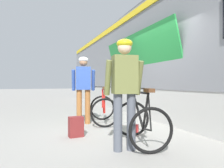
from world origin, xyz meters
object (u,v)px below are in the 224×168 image
cyclist_near_in_olive (125,84)px  cyclist_far_in_blue (83,84)px  water_bottle_near_the_bikes (137,129)px  train_car (191,55)px  backpack_on_platform (76,127)px  bicycle_near_black (140,121)px  bicycle_far_red (103,108)px

cyclist_near_in_olive → cyclist_far_in_blue: (-0.10, 2.34, 0.00)m
water_bottle_near_the_bikes → train_car: bearing=26.1°
cyclist_near_in_olive → cyclist_far_in_blue: same height
backpack_on_platform → cyclist_far_in_blue: bearing=65.7°
train_car → backpack_on_platform: 4.38m
water_bottle_near_the_bikes → cyclist_near_in_olive: bearing=-128.8°
cyclist_far_in_blue → bicycle_near_black: (0.50, -2.14, -0.65)m
bicycle_near_black → bicycle_far_red: size_ratio=0.97×
bicycle_far_red → backpack_on_platform: bearing=-131.5°
backpack_on_platform → bicycle_far_red: bearing=44.2°
train_car → bicycle_far_red: 3.31m
cyclist_near_in_olive → train_car: bearing=32.9°
cyclist_near_in_olive → backpack_on_platform: 1.50m
cyclist_near_in_olive → cyclist_far_in_blue: size_ratio=1.00×
bicycle_near_black → water_bottle_near_the_bikes: (0.29, 0.66, -0.30)m
cyclist_near_in_olive → backpack_on_platform: (-0.55, 1.11, -0.85)m
train_car → water_bottle_near_the_bikes: 3.48m
cyclist_near_in_olive → water_bottle_near_the_bikes: size_ratio=8.76×
train_car → backpack_on_platform: train_car is taller
cyclist_near_in_olive → water_bottle_near_the_bikes: (0.69, 0.86, -0.95)m
cyclist_near_in_olive → backpack_on_platform: bearing=116.3°
cyclist_far_in_blue → water_bottle_near_the_bikes: size_ratio=8.76×
water_bottle_near_the_bikes → bicycle_far_red: bearing=102.0°
cyclist_far_in_blue → bicycle_far_red: size_ratio=1.44×
bicycle_far_red → backpack_on_platform: 1.46m
backpack_on_platform → water_bottle_near_the_bikes: size_ratio=1.99×
cyclist_far_in_blue → bicycle_far_red: cyclist_far_in_blue is taller
cyclist_near_in_olive → water_bottle_near_the_bikes: cyclist_near_in_olive is taller
cyclist_near_in_olive → bicycle_far_red: 2.32m
cyclist_near_in_olive → bicycle_near_black: size_ratio=1.49×
train_car → bicycle_far_red: size_ratio=17.14×
bicycle_far_red → cyclist_near_in_olive: bearing=-100.6°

